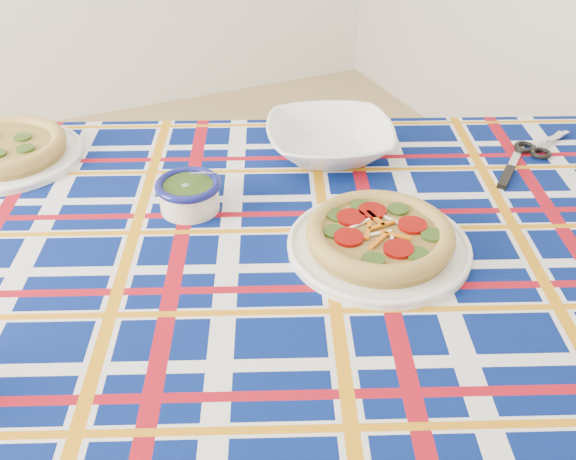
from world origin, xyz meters
name	(u,v)px	position (x,y,z in m)	size (l,w,h in m)	color
floor	(90,402)	(0.00, 0.00, 0.00)	(4.00, 4.00, 0.00)	#A28353
dining_table	(279,283)	(0.39, -0.52, 0.72)	(1.97, 1.63, 0.79)	brown
tablecloth	(279,272)	(0.39, -0.52, 0.74)	(1.73, 1.09, 0.11)	#051558
main_focaccia_plate	(380,235)	(0.55, -0.60, 0.83)	(0.34, 0.34, 0.07)	olive
pesto_bowl	(189,192)	(0.28, -0.33, 0.84)	(0.13, 0.13, 0.08)	#1D330E
serving_bowl	(330,140)	(0.63, -0.24, 0.83)	(0.28, 0.28, 0.07)	white
second_focaccia_plate	(6,148)	(-0.03, 0.03, 0.83)	(0.33, 0.33, 0.06)	olive
table_knife	(516,156)	(1.01, -0.43, 0.80)	(0.24, 0.02, 0.01)	silver
kitchen_scissors	(551,140)	(1.13, -0.40, 0.81)	(0.20, 0.09, 0.02)	silver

